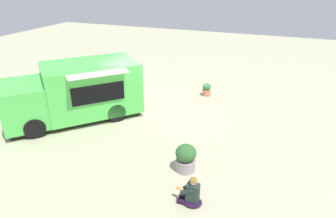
% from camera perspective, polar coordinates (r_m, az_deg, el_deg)
% --- Properties ---
extents(ground_plane, '(40.00, 40.00, 0.00)m').
position_cam_1_polar(ground_plane, '(13.26, -5.15, -0.12)').
color(ground_plane, '#B3B08E').
extents(food_truck, '(5.39, 5.23, 2.28)m').
position_cam_1_polar(food_truck, '(12.66, -17.22, 2.94)').
color(food_truck, '#4FCC4F').
rests_on(food_truck, ground_plane).
extents(person_customer, '(0.45, 0.74, 0.85)m').
position_cam_1_polar(person_customer, '(8.05, 4.54, -16.01)').
color(person_customer, '#25112C').
rests_on(person_customer, ground_plane).
extents(planter_flowering_near, '(0.63, 0.63, 0.89)m').
position_cam_1_polar(planter_flowering_near, '(9.11, 3.46, -9.36)').
color(planter_flowering_near, '#9F9095').
rests_on(planter_flowering_near, ground_plane).
extents(planter_flowering_far, '(0.43, 0.43, 0.63)m').
position_cam_1_polar(planter_flowering_far, '(14.76, 7.47, 3.75)').
color(planter_flowering_far, '#C27958').
rests_on(planter_flowering_far, ground_plane).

